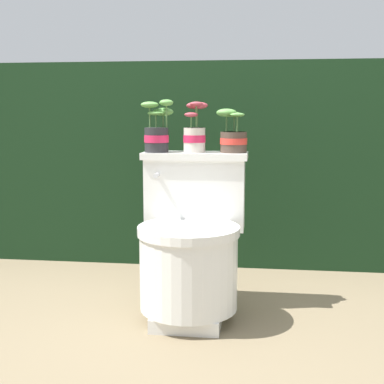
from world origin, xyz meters
The scene contains 6 objects.
ground_plane centered at (0.00, 0.00, 0.00)m, with size 12.00×12.00×0.00m, color #75664C.
hedge_backdrop centered at (0.00, 1.09, 0.57)m, with size 4.33×0.66×1.15m.
toilet centered at (0.03, 0.02, 0.30)m, with size 0.46×0.52×0.69m.
potted_plant_left centered at (-0.14, 0.17, 0.78)m, with size 0.15×0.13×0.23m.
potted_plant_midleft centered at (0.02, 0.19, 0.78)m, with size 0.11×0.10×0.22m.
potted_plant_middle centered at (0.19, 0.19, 0.76)m, with size 0.14×0.12×0.19m.
Camera 1 is at (0.32, -2.17, 0.87)m, focal length 50.00 mm.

